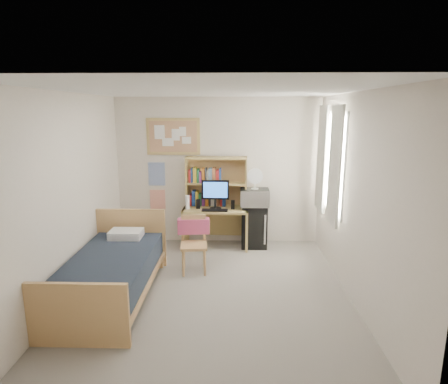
{
  "coord_description": "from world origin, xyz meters",
  "views": [
    {
      "loc": [
        0.29,
        -4.5,
        2.38
      ],
      "look_at": [
        0.14,
        1.2,
        1.12
      ],
      "focal_mm": 30.0,
      "sensor_mm": 36.0,
      "label": 1
    }
  ],
  "objects_px": {
    "speaker_right": "(233,205)",
    "desk_chair": "(194,245)",
    "mini_fridge": "(254,225)",
    "microwave": "(255,197)",
    "bulletin_board": "(173,136)",
    "speaker_left": "(198,204)",
    "bed": "(111,278)",
    "desk": "(216,227)",
    "desk_fan": "(255,180)",
    "monitor": "(215,195)"
  },
  "relations": [
    {
      "from": "bulletin_board",
      "to": "microwave",
      "type": "bearing_deg",
      "value": -10.46
    },
    {
      "from": "bed",
      "to": "mini_fridge",
      "type": "bearing_deg",
      "value": 45.2
    },
    {
      "from": "desk_chair",
      "to": "speaker_right",
      "type": "height_order",
      "value": "speaker_right"
    },
    {
      "from": "desk",
      "to": "mini_fridge",
      "type": "bearing_deg",
      "value": 5.74
    },
    {
      "from": "bed",
      "to": "speaker_left",
      "type": "bearing_deg",
      "value": 62.79
    },
    {
      "from": "bulletin_board",
      "to": "desk_fan",
      "type": "height_order",
      "value": "bulletin_board"
    },
    {
      "from": "speaker_left",
      "to": "speaker_right",
      "type": "height_order",
      "value": "speaker_left"
    },
    {
      "from": "mini_fridge",
      "to": "monitor",
      "type": "height_order",
      "value": "monitor"
    },
    {
      "from": "bulletin_board",
      "to": "desk_fan",
      "type": "relative_size",
      "value": 2.88
    },
    {
      "from": "monitor",
      "to": "desk_fan",
      "type": "distance_m",
      "value": 0.72
    },
    {
      "from": "speaker_right",
      "to": "speaker_left",
      "type": "bearing_deg",
      "value": -180.0
    },
    {
      "from": "desk_chair",
      "to": "monitor",
      "type": "height_order",
      "value": "monitor"
    },
    {
      "from": "speaker_left",
      "to": "microwave",
      "type": "distance_m",
      "value": 0.98
    },
    {
      "from": "bulletin_board",
      "to": "desk",
      "type": "bearing_deg",
      "value": -20.75
    },
    {
      "from": "bed",
      "to": "speaker_right",
      "type": "relative_size",
      "value": 13.12
    },
    {
      "from": "mini_fridge",
      "to": "monitor",
      "type": "relative_size",
      "value": 1.51
    },
    {
      "from": "desk_fan",
      "to": "speaker_left",
      "type": "bearing_deg",
      "value": -175.27
    },
    {
      "from": "speaker_right",
      "to": "microwave",
      "type": "height_order",
      "value": "microwave"
    },
    {
      "from": "speaker_left",
      "to": "desk_fan",
      "type": "bearing_deg",
      "value": 6.31
    },
    {
      "from": "desk",
      "to": "bed",
      "type": "bearing_deg",
      "value": -121.21
    },
    {
      "from": "desk_chair",
      "to": "mini_fridge",
      "type": "xyz_separation_m",
      "value": [
        0.95,
        1.12,
        -0.04
      ]
    },
    {
      "from": "microwave",
      "to": "bulletin_board",
      "type": "bearing_deg",
      "value": 170.11
    },
    {
      "from": "bulletin_board",
      "to": "desk",
      "type": "relative_size",
      "value": 0.83
    },
    {
      "from": "desk",
      "to": "mini_fridge",
      "type": "xyz_separation_m",
      "value": [
        0.67,
        0.04,
        0.02
      ]
    },
    {
      "from": "desk_chair",
      "to": "mini_fridge",
      "type": "relative_size",
      "value": 1.12
    },
    {
      "from": "monitor",
      "to": "bed",
      "type": "bearing_deg",
      "value": -122.01
    },
    {
      "from": "bed",
      "to": "speaker_right",
      "type": "xyz_separation_m",
      "value": [
        1.55,
        1.83,
        0.51
      ]
    },
    {
      "from": "bulletin_board",
      "to": "desk_chair",
      "type": "distance_m",
      "value": 2.09
    },
    {
      "from": "bed",
      "to": "microwave",
      "type": "distance_m",
      "value": 2.79
    },
    {
      "from": "speaker_left",
      "to": "bed",
      "type": "bearing_deg",
      "value": -114.99
    },
    {
      "from": "speaker_right",
      "to": "desk_chair",
      "type": "bearing_deg",
      "value": -117.35
    },
    {
      "from": "desk_chair",
      "to": "monitor",
      "type": "xyz_separation_m",
      "value": [
        0.27,
        1.02,
        0.53
      ]
    },
    {
      "from": "desk",
      "to": "speaker_left",
      "type": "relative_size",
      "value": 7.0
    },
    {
      "from": "desk",
      "to": "desk_chair",
      "type": "distance_m",
      "value": 1.12
    },
    {
      "from": "mini_fridge",
      "to": "speaker_left",
      "type": "bearing_deg",
      "value": -174.1
    },
    {
      "from": "desk",
      "to": "desk_fan",
      "type": "bearing_deg",
      "value": 4.05
    },
    {
      "from": "desk",
      "to": "desk_fan",
      "type": "relative_size",
      "value": 3.46
    },
    {
      "from": "monitor",
      "to": "microwave",
      "type": "bearing_deg",
      "value": 9.09
    },
    {
      "from": "speaker_right",
      "to": "mini_fridge",
      "type": "bearing_deg",
      "value": 18.93
    },
    {
      "from": "bulletin_board",
      "to": "speaker_right",
      "type": "bearing_deg",
      "value": -18.75
    },
    {
      "from": "mini_fridge",
      "to": "speaker_right",
      "type": "bearing_deg",
      "value": -162.66
    },
    {
      "from": "bulletin_board",
      "to": "microwave",
      "type": "distance_m",
      "value": 1.78
    },
    {
      "from": "monitor",
      "to": "desk",
      "type": "bearing_deg",
      "value": 90.0
    },
    {
      "from": "microwave",
      "to": "desk_fan",
      "type": "xyz_separation_m",
      "value": [
        0.0,
        0.0,
        0.31
      ]
    },
    {
      "from": "bulletin_board",
      "to": "microwave",
      "type": "height_order",
      "value": "bulletin_board"
    },
    {
      "from": "desk_chair",
      "to": "monitor",
      "type": "distance_m",
      "value": 1.18
    },
    {
      "from": "speaker_right",
      "to": "microwave",
      "type": "xyz_separation_m",
      "value": [
        0.38,
        0.09,
        0.11
      ]
    },
    {
      "from": "desk_chair",
      "to": "bed",
      "type": "distance_m",
      "value": 1.29
    },
    {
      "from": "desk_chair",
      "to": "mini_fridge",
      "type": "distance_m",
      "value": 1.47
    },
    {
      "from": "mini_fridge",
      "to": "bed",
      "type": "height_order",
      "value": "mini_fridge"
    }
  ]
}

